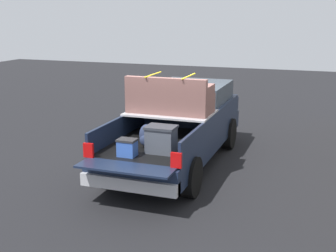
% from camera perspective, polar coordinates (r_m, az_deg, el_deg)
% --- Properties ---
extents(ground_plane, '(40.00, 40.00, 0.00)m').
position_cam_1_polar(ground_plane, '(10.89, 1.07, -4.89)').
color(ground_plane, black).
extents(pickup_truck, '(6.05, 2.06, 2.23)m').
position_cam_1_polar(pickup_truck, '(10.94, 1.69, 0.36)').
color(pickup_truck, '#162138').
rests_on(pickup_truck, ground_plane).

